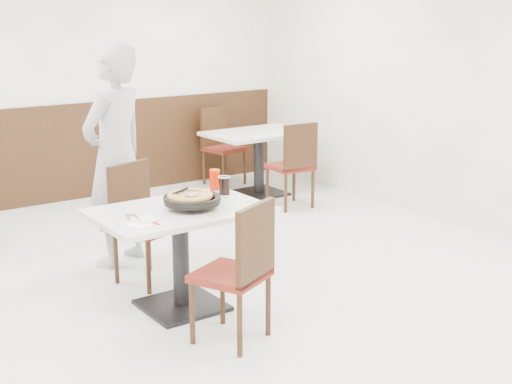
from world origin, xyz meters
TOP-DOWN VIEW (x-y plane):
  - floor at (0.00, 0.00)m, footprint 7.00×7.00m
  - wall_back at (0.00, 3.50)m, footprint 6.00×0.04m
  - wall_right at (3.00, 0.00)m, footprint 0.04×7.00m
  - wainscot_back at (0.00, 3.48)m, footprint 5.90×0.03m
  - main_table at (-0.33, 0.06)m, footprint 1.22×0.83m
  - chair_near at (-0.32, -0.59)m, footprint 0.56×0.56m
  - chair_far at (-0.28, 0.65)m, footprint 0.53×0.53m
  - trivet at (-0.22, 0.06)m, footprint 0.13×0.13m
  - pizza_pan at (-0.25, 0.01)m, footprint 0.41×0.41m
  - pizza at (-0.23, 0.07)m, footprint 0.30×0.30m
  - pizza_server at (-0.24, 0.04)m, footprint 0.09×0.10m
  - napkin at (-0.72, -0.14)m, footprint 0.19×0.19m
  - side_plate at (-0.66, -0.07)m, footprint 0.19×0.19m
  - fork at (-0.70, -0.04)m, footprint 0.04×0.15m
  - cola_glass at (0.16, 0.22)m, footprint 0.09×0.09m
  - red_cup at (0.17, 0.38)m, footprint 0.08×0.08m
  - diner_person at (-0.28, 1.21)m, footprint 0.81×0.69m
  - bg_table_right at (2.07, 2.44)m, footprint 1.24×0.86m
  - bg_chair_right_near at (2.04, 1.80)m, footprint 0.44×0.44m
  - bg_chair_right_far at (2.02, 3.10)m, footprint 0.48×0.48m

SIDE VIEW (x-z plane):
  - floor at x=0.00m, z-range 0.00..0.00m
  - main_table at x=-0.33m, z-range 0.00..0.75m
  - bg_table_right at x=2.07m, z-range 0.00..0.75m
  - chair_near at x=-0.32m, z-range 0.00..0.95m
  - chair_far at x=-0.28m, z-range 0.00..0.95m
  - bg_chair_right_near at x=2.04m, z-range 0.00..0.95m
  - bg_chair_right_far at x=2.02m, z-range 0.00..0.95m
  - wainscot_back at x=0.00m, z-range 0.00..1.10m
  - napkin at x=-0.72m, z-range 0.75..0.75m
  - side_plate at x=-0.66m, z-range 0.75..0.77m
  - trivet at x=-0.22m, z-range 0.75..0.79m
  - fork at x=-0.70m, z-range 0.77..0.77m
  - pizza_pan at x=-0.25m, z-range 0.79..0.80m
  - pizza at x=-0.23m, z-range 0.80..0.82m
  - cola_glass at x=0.16m, z-range 0.75..0.88m
  - red_cup at x=0.17m, z-range 0.75..0.91m
  - pizza_server at x=-0.24m, z-range 0.84..0.84m
  - diner_person at x=-0.28m, z-range 0.00..1.87m
  - wall_back at x=0.00m, z-range 0.00..2.80m
  - wall_right at x=3.00m, z-range 0.00..2.80m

